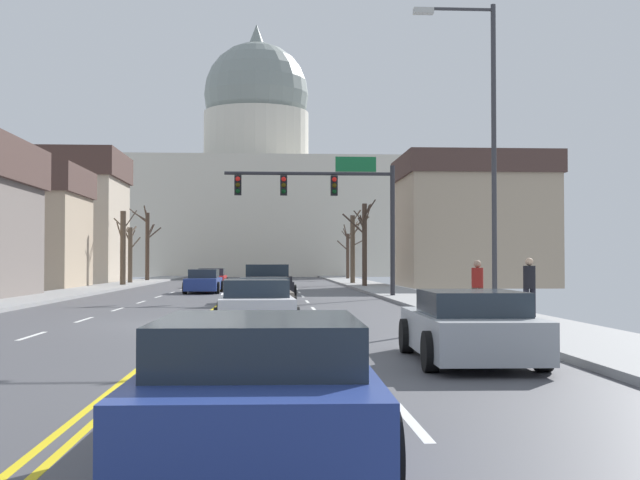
% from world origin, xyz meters
% --- Properties ---
extents(ground, '(20.00, 180.00, 0.20)m').
position_xyz_m(ground, '(0.00, -0.00, 0.02)').
color(ground, '#49494E').
extents(signal_gantry, '(7.91, 0.41, 6.44)m').
position_xyz_m(signal_gantry, '(4.73, 15.20, 4.77)').
color(signal_gantry, '#28282D').
rests_on(signal_gantry, ground).
extents(street_lamp_right, '(2.33, 0.24, 8.80)m').
position_xyz_m(street_lamp_right, '(7.92, -0.02, 5.29)').
color(street_lamp_right, '#333338').
rests_on(street_lamp_right, ground).
extents(capitol_building, '(33.49, 22.58, 31.18)m').
position_xyz_m(capitol_building, '(0.00, 78.31, 10.07)').
color(capitol_building, beige).
rests_on(capitol_building, ground).
extents(pickup_truck_near_00, '(2.33, 5.63, 1.58)m').
position_xyz_m(pickup_truck_near_00, '(1.79, 11.43, 0.71)').
color(pickup_truck_near_00, black).
rests_on(pickup_truck_near_00, ground).
extents(sedan_near_01, '(2.08, 4.33, 1.20)m').
position_xyz_m(sedan_near_01, '(1.73, 4.08, 0.57)').
color(sedan_near_01, '#6B6056').
rests_on(sedan_near_01, ground).
extents(sedan_near_02, '(2.14, 4.28, 1.26)m').
position_xyz_m(sedan_near_02, '(1.60, -1.86, 0.60)').
color(sedan_near_02, silver).
rests_on(sedan_near_02, ground).
extents(sedan_near_03, '(2.06, 4.35, 1.22)m').
position_xyz_m(sedan_near_03, '(5.37, -8.63, 0.58)').
color(sedan_near_03, '#9EA3A8').
rests_on(sedan_near_03, ground).
extents(sedan_near_04, '(2.17, 4.37, 1.23)m').
position_xyz_m(sedan_near_04, '(1.90, -15.23, 0.59)').
color(sedan_near_04, navy).
rests_on(sedan_near_04, ground).
extents(sedan_oncoming_00, '(1.96, 4.57, 1.28)m').
position_xyz_m(sedan_oncoming_00, '(-1.72, 22.29, 0.60)').
color(sedan_oncoming_00, navy).
rests_on(sedan_oncoming_00, ground).
extents(sedan_oncoming_01, '(2.07, 4.62, 1.26)m').
position_xyz_m(sedan_oncoming_01, '(-1.95, 31.09, 0.58)').
color(sedan_oncoming_01, '#B71414').
rests_on(sedan_oncoming_01, ground).
extents(flank_building_01, '(13.19, 9.39, 10.40)m').
position_xyz_m(flank_building_01, '(-16.52, 43.56, 5.27)').
color(flank_building_01, '#B2A38E').
rests_on(flank_building_01, ground).
extents(flank_building_03, '(9.96, 8.73, 8.84)m').
position_xyz_m(flank_building_03, '(15.61, 32.14, 4.47)').
color(flank_building_03, tan).
rests_on(flank_building_03, ground).
extents(bare_tree_00, '(2.09, 2.45, 4.95)m').
position_xyz_m(bare_tree_00, '(8.94, 52.39, 2.55)').
color(bare_tree_00, '#423328').
rests_on(bare_tree_00, ground).
extents(bare_tree_01, '(2.32, 2.22, 4.85)m').
position_xyz_m(bare_tree_01, '(-8.60, 39.12, 2.46)').
color(bare_tree_01, brown).
rests_on(bare_tree_01, ground).
extents(bare_tree_02, '(1.49, 2.92, 5.35)m').
position_xyz_m(bare_tree_02, '(7.90, 36.87, 2.79)').
color(bare_tree_02, brown).
rests_on(bare_tree_02, ground).
extents(bare_tree_03, '(1.58, 1.56, 5.07)m').
position_xyz_m(bare_tree_03, '(-8.09, 33.46, 2.74)').
color(bare_tree_03, brown).
rests_on(bare_tree_03, ground).
extents(bare_tree_04, '(2.10, 2.29, 5.50)m').
position_xyz_m(bare_tree_04, '(7.93, 29.92, 3.03)').
color(bare_tree_04, '#423328').
rests_on(bare_tree_04, ground).
extents(bare_tree_05, '(2.56, 1.93, 6.22)m').
position_xyz_m(bare_tree_05, '(-8.50, 46.87, 3.23)').
color(bare_tree_05, '#423328').
rests_on(bare_tree_05, ground).
extents(pedestrian_00, '(0.35, 0.34, 1.67)m').
position_xyz_m(pedestrian_00, '(9.19, -0.01, 1.07)').
color(pedestrian_00, black).
rests_on(pedestrian_00, ground).
extents(pedestrian_01, '(0.35, 0.34, 1.61)m').
position_xyz_m(pedestrian_01, '(8.01, 1.14, 1.03)').
color(pedestrian_01, '#4C4238').
rests_on(pedestrian_01, ground).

